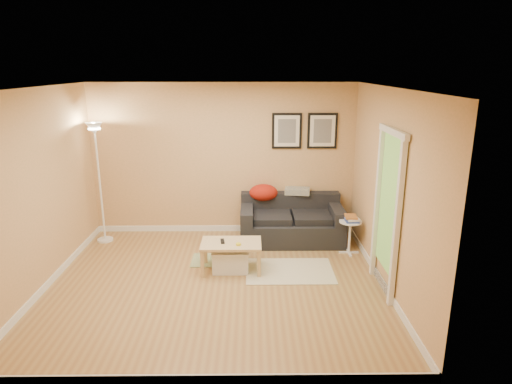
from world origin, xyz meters
TOP-DOWN VIEW (x-y plane):
  - floor at (0.00, 0.00)m, footprint 4.50×4.50m
  - ceiling at (0.00, 0.00)m, footprint 4.50×4.50m
  - wall_back at (0.00, 2.00)m, footprint 4.50×0.00m
  - wall_front at (0.00, -2.00)m, footprint 4.50×0.00m
  - wall_left at (-2.25, 0.00)m, footprint 0.00×4.00m
  - wall_right at (2.25, 0.00)m, footprint 0.00×4.00m
  - baseboard_back at (0.00, 1.99)m, footprint 4.50×0.02m
  - baseboard_front at (0.00, -1.99)m, footprint 4.50×0.02m
  - baseboard_left at (-2.24, 0.00)m, footprint 0.02×4.00m
  - baseboard_right at (2.24, 0.00)m, footprint 0.02×4.00m
  - sofa at (1.15, 1.53)m, footprint 1.70×0.90m
  - red_throw at (0.69, 1.80)m, footprint 0.48×0.36m
  - plaid_throw at (1.27, 1.86)m, footprint 0.45×0.32m
  - framed_print_left at (1.08, 1.98)m, footprint 0.50×0.04m
  - framed_print_right at (1.68, 1.98)m, footprint 0.50×0.04m
  - area_rug at (1.03, 0.35)m, footprint 1.25×0.85m
  - green_runner at (-0.08, 0.73)m, footprint 0.70×0.50m
  - coffee_table at (0.19, 0.41)m, footprint 0.99×0.80m
  - remote_control at (0.07, 0.43)m, footprint 0.07×0.17m
  - tape_roll at (0.30, 0.30)m, footprint 0.07×0.07m
  - storage_bin at (0.18, 0.41)m, footprint 0.53×0.39m
  - side_table at (2.02, 0.99)m, footprint 0.35×0.35m
  - book_stack at (2.03, 1.00)m, footprint 0.25×0.30m
  - floor_lamp at (-2.00, 1.55)m, footprint 0.26×0.26m
  - doorway at (2.20, -0.15)m, footprint 0.12×1.01m

SIDE VIEW (x-z plane):
  - floor at x=0.00m, z-range 0.00..0.00m
  - area_rug at x=1.03m, z-range 0.00..0.01m
  - green_runner at x=-0.08m, z-range 0.00..0.01m
  - baseboard_back at x=0.00m, z-range 0.00..0.10m
  - baseboard_front at x=0.00m, z-range 0.00..0.10m
  - baseboard_left at x=-2.24m, z-range 0.00..0.10m
  - baseboard_right at x=2.24m, z-range 0.00..0.10m
  - storage_bin at x=0.18m, z-range 0.00..0.33m
  - coffee_table at x=0.19m, z-range 0.00..0.43m
  - side_table at x=2.02m, z-range 0.00..0.54m
  - sofa at x=1.15m, z-range 0.00..0.75m
  - remote_control at x=0.07m, z-range 0.43..0.45m
  - tape_roll at x=0.30m, z-range 0.43..0.46m
  - book_stack at x=2.03m, z-range 0.54..0.62m
  - red_throw at x=0.69m, z-range 0.63..0.91m
  - plaid_throw at x=1.27m, z-range 0.73..0.83m
  - floor_lamp at x=-2.00m, z-range -0.05..1.95m
  - doorway at x=2.20m, z-range -0.04..2.09m
  - wall_back at x=0.00m, z-range -0.95..3.55m
  - wall_front at x=0.00m, z-range -0.95..3.55m
  - wall_left at x=-2.25m, z-range -0.70..3.30m
  - wall_right at x=2.25m, z-range -0.70..3.30m
  - framed_print_left at x=1.08m, z-range 1.50..2.10m
  - framed_print_right at x=1.68m, z-range 1.50..2.10m
  - ceiling at x=0.00m, z-range 2.60..2.60m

